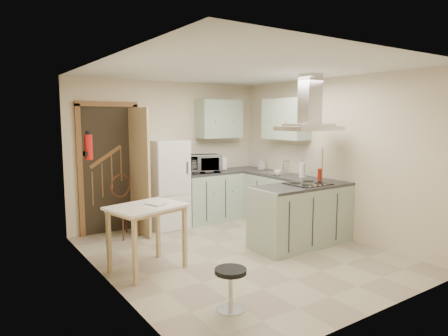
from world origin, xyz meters
TOP-DOWN VIEW (x-y plane):
  - floor at (0.00, 0.00)m, footprint 4.20×4.20m
  - ceiling at (0.00, 0.00)m, footprint 4.20×4.20m
  - back_wall at (0.00, 2.10)m, footprint 3.60×0.00m
  - left_wall at (-1.80, 0.00)m, footprint 0.00×4.20m
  - right_wall at (1.80, 0.00)m, footprint 0.00×4.20m
  - doorway at (-1.10, 2.07)m, footprint 1.10×0.12m
  - fridge at (-0.20, 1.80)m, footprint 0.60×0.60m
  - counter_back at (0.66, 1.80)m, footprint 1.08×0.60m
  - counter_right at (1.50, 1.12)m, footprint 0.60×1.95m
  - splashback at (0.96, 2.09)m, footprint 1.68×0.02m
  - wall_cabinet_back at (0.95, 1.93)m, footprint 0.85×0.35m
  - wall_cabinet_right at (1.62, 0.85)m, footprint 0.35×0.90m
  - peninsula at (1.02, -0.18)m, footprint 1.55×0.65m
  - hob at (1.12, -0.18)m, footprint 0.58×0.50m
  - extractor_hood at (1.12, -0.18)m, footprint 0.90×0.55m
  - sink at (1.50, 0.95)m, footprint 0.45×0.40m
  - fire_extinguisher at (-1.74, 0.90)m, footprint 0.10×0.10m
  - drop_leaf_table at (-1.28, 0.17)m, footprint 1.00×0.84m
  - bentwood_chair at (-1.01, 1.68)m, footprint 0.50×0.50m
  - stool at (-1.03, -1.25)m, footprint 0.31×0.31m
  - microwave at (0.51, 1.76)m, footprint 0.65×0.52m
  - kettle at (0.95, 1.81)m, footprint 0.22×0.22m
  - cereal_box at (0.80, 1.98)m, footprint 0.10×0.18m
  - soap_bottle at (1.66, 1.54)m, footprint 0.10×0.10m
  - paper_towel at (1.52, 0.33)m, footprint 0.10×0.10m
  - cup at (1.32, 0.70)m, footprint 0.14×0.14m
  - red_bottle at (1.56, -0.01)m, footprint 0.07×0.07m
  - book at (-1.24, 0.14)m, footprint 0.24×0.28m

SIDE VIEW (x-z plane):
  - floor at x=0.00m, z-range 0.00..0.00m
  - stool at x=-1.03m, z-range 0.00..0.42m
  - drop_leaf_table at x=-1.28m, z-range 0.00..0.81m
  - bentwood_chair at x=-1.01m, z-range 0.00..0.89m
  - counter_back at x=0.66m, z-range 0.00..0.90m
  - counter_right at x=1.50m, z-range 0.00..0.90m
  - peninsula at x=1.02m, z-range 0.00..0.90m
  - fridge at x=-0.20m, z-range 0.00..1.50m
  - book at x=-1.24m, z-range 0.81..0.92m
  - sink at x=1.50m, z-range 0.90..0.91m
  - hob at x=1.12m, z-range 0.90..0.91m
  - cup at x=1.32m, z-range 0.90..1.00m
  - red_bottle at x=1.56m, z-range 0.90..1.08m
  - soap_bottle at x=1.66m, z-range 0.90..1.11m
  - kettle at x=0.95m, z-range 0.90..1.15m
  - paper_towel at x=1.52m, z-range 0.90..1.15m
  - cereal_box at x=0.80m, z-range 0.90..1.16m
  - doorway at x=-1.10m, z-range 0.00..2.10m
  - microwave at x=0.51m, z-range 0.90..1.22m
  - splashback at x=0.96m, z-range 0.90..1.40m
  - back_wall at x=0.00m, z-range -0.55..3.05m
  - left_wall at x=-1.80m, z-range -0.85..3.35m
  - right_wall at x=1.80m, z-range -0.85..3.35m
  - fire_extinguisher at x=-1.74m, z-range 1.34..1.66m
  - extractor_hood at x=1.12m, z-range 1.67..1.77m
  - wall_cabinet_back at x=0.95m, z-range 1.50..2.20m
  - wall_cabinet_right at x=1.62m, z-range 1.50..2.20m
  - ceiling at x=0.00m, z-range 2.50..2.50m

